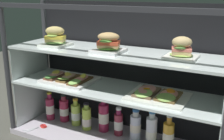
% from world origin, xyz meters
% --- Properties ---
extents(case_frame, '(1.43, 0.43, 0.92)m').
position_xyz_m(case_frame, '(0.00, 0.12, 0.50)').
color(case_frame, '#333338').
rests_on(case_frame, ground).
extents(riser_lower_tier, '(1.36, 0.36, 0.34)m').
position_xyz_m(riser_lower_tier, '(0.00, 0.00, 0.21)').
color(riser_lower_tier, silver).
rests_on(riser_lower_tier, case_base_deck).
extents(shelf_lower_glass, '(1.38, 0.38, 0.01)m').
position_xyz_m(shelf_lower_glass, '(0.00, 0.00, 0.39)').
color(shelf_lower_glass, silver).
rests_on(shelf_lower_glass, riser_lower_tier).
extents(riser_upper_tier, '(1.36, 0.36, 0.23)m').
position_xyz_m(riser_upper_tier, '(0.00, 0.00, 0.51)').
color(riser_upper_tier, silver).
rests_on(riser_upper_tier, shelf_lower_glass).
extents(shelf_upper_glass, '(1.38, 0.38, 0.01)m').
position_xyz_m(shelf_upper_glass, '(0.00, 0.00, 0.63)').
color(shelf_upper_glass, silver).
rests_on(shelf_upper_glass, riser_upper_tier).
extents(plated_roll_sandwich_left_of_center, '(0.17, 0.17, 0.13)m').
position_xyz_m(plated_roll_sandwich_left_of_center, '(-0.40, -0.04, 0.69)').
color(plated_roll_sandwich_left_of_center, white).
rests_on(plated_roll_sandwich_left_of_center, shelf_upper_glass).
extents(plated_roll_sandwich_near_left_corner, '(0.17, 0.17, 0.12)m').
position_xyz_m(plated_roll_sandwich_near_left_corner, '(0.00, -0.04, 0.68)').
color(plated_roll_sandwich_near_left_corner, white).
rests_on(plated_roll_sandwich_near_left_corner, shelf_upper_glass).
extents(plated_roll_sandwich_mid_left, '(0.17, 0.17, 0.12)m').
position_xyz_m(plated_roll_sandwich_mid_left, '(0.42, -0.00, 0.68)').
color(plated_roll_sandwich_mid_left, white).
rests_on(plated_roll_sandwich_mid_left, shelf_upper_glass).
extents(open_sandwich_tray_mid_right, '(0.34, 0.27, 0.06)m').
position_xyz_m(open_sandwich_tray_mid_right, '(-0.33, -0.02, 0.41)').
color(open_sandwich_tray_mid_right, white).
rests_on(open_sandwich_tray_mid_right, shelf_lower_glass).
extents(open_sandwich_tray_near_right_corner, '(0.34, 0.27, 0.06)m').
position_xyz_m(open_sandwich_tray_near_right_corner, '(0.30, -0.02, 0.41)').
color(open_sandwich_tray_near_right_corner, white).
rests_on(open_sandwich_tray_near_right_corner, shelf_lower_glass).
extents(juice_bottle_back_right, '(0.06, 0.06, 0.22)m').
position_xyz_m(juice_bottle_back_right, '(-0.55, 0.04, 0.13)').
color(juice_bottle_back_right, '#A12849').
rests_on(juice_bottle_back_right, case_base_deck).
extents(juice_bottle_front_fourth, '(0.07, 0.07, 0.21)m').
position_xyz_m(juice_bottle_front_fourth, '(-0.44, 0.06, 0.13)').
color(juice_bottle_front_fourth, '#A12241').
rests_on(juice_bottle_front_fourth, case_base_deck).
extents(juice_bottle_front_right_end, '(0.07, 0.07, 0.20)m').
position_xyz_m(juice_bottle_front_right_end, '(-0.33, 0.06, 0.12)').
color(juice_bottle_front_right_end, '#B6D24F').
rests_on(juice_bottle_front_right_end, case_base_deck).
extents(juice_bottle_front_second, '(0.07, 0.07, 0.20)m').
position_xyz_m(juice_bottle_front_second, '(-0.22, 0.03, 0.12)').
color(juice_bottle_front_second, '#BCD949').
rests_on(juice_bottle_front_second, case_base_deck).
extents(juice_bottle_back_center, '(0.07, 0.07, 0.26)m').
position_xyz_m(juice_bottle_back_center, '(-0.10, 0.07, 0.14)').
color(juice_bottle_back_center, '#981F43').
rests_on(juice_bottle_back_center, case_base_deck).
extents(juice_bottle_back_left, '(0.06, 0.06, 0.20)m').
position_xyz_m(juice_bottle_back_left, '(0.02, 0.07, 0.12)').
color(juice_bottle_back_left, maroon).
rests_on(juice_bottle_back_left, case_base_deck).
extents(juice_bottle_front_left_end, '(0.07, 0.07, 0.21)m').
position_xyz_m(juice_bottle_front_left_end, '(0.14, 0.07, 0.13)').
color(juice_bottle_front_left_end, white).
rests_on(juice_bottle_front_left_end, case_base_deck).
extents(juice_bottle_near_post, '(0.07, 0.07, 0.22)m').
position_xyz_m(juice_bottle_near_post, '(0.25, 0.06, 0.13)').
color(juice_bottle_near_post, white).
rests_on(juice_bottle_near_post, case_base_deck).
extents(juice_bottle_front_middle, '(0.07, 0.07, 0.23)m').
position_xyz_m(juice_bottle_front_middle, '(0.37, 0.05, 0.13)').
color(juice_bottle_front_middle, gold).
rests_on(juice_bottle_front_middle, case_base_deck).
extents(kitchen_scissors, '(0.13, 0.17, 0.01)m').
position_xyz_m(kitchen_scissors, '(-0.53, -0.10, 0.04)').
color(kitchen_scissors, silver).
rests_on(kitchen_scissors, case_base_deck).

